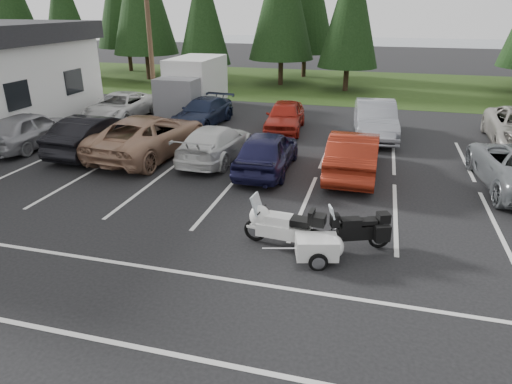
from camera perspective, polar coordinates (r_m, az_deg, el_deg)
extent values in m
plane|color=black|center=(13.27, 3.20, -3.14)|extent=(120.00, 120.00, 0.00)
cube|color=#213611|center=(36.27, 11.39, 12.95)|extent=(80.00, 16.00, 0.01)
cube|color=gray|center=(67.00, 17.13, 16.62)|extent=(70.00, 50.00, 0.02)
cylinder|color=#473321|center=(26.80, -13.24, 19.28)|extent=(0.26, 0.26, 9.00)
cube|color=silver|center=(15.07, 4.79, 0.06)|extent=(32.00, 16.00, 0.01)
cylinder|color=#332316|center=(46.00, -27.33, 14.49)|extent=(0.36, 0.36, 2.50)
cylinder|color=#332316|center=(41.25, -22.04, 14.43)|extent=(0.36, 0.36, 2.16)
cone|color=black|center=(40.98, -22.96, 20.37)|extent=(3.96, 3.96, 7.65)
cylinder|color=#332316|center=(39.37, -13.39, 15.56)|extent=(0.36, 0.36, 2.78)
cylinder|color=#332316|center=(35.86, -6.35, 14.84)|extent=(0.36, 0.36, 2.11)
cone|color=black|center=(35.56, -6.66, 21.60)|extent=(3.87, 3.87, 7.48)
cylinder|color=#332316|center=(35.69, 3.11, 15.31)|extent=(0.36, 0.36, 2.62)
cylinder|color=#332316|center=(33.73, 11.21, 14.21)|extent=(0.36, 0.36, 2.26)
cone|color=black|center=(33.42, 11.83, 21.88)|extent=(4.14, 4.14, 7.99)
cylinder|color=#332316|center=(44.95, -15.52, 16.21)|extent=(0.36, 0.36, 2.88)
cylinder|color=#332316|center=(39.99, 6.02, 16.07)|extent=(0.36, 0.36, 2.71)
imported|color=#9C9BA0|center=(21.88, -26.42, 7.04)|extent=(1.93, 4.58, 1.55)
imported|color=black|center=(19.95, -19.40, 6.84)|extent=(1.88, 4.84, 1.57)
imported|color=#9F775C|center=(19.02, -13.19, 6.93)|extent=(3.27, 6.16, 1.65)
imported|color=silver|center=(18.07, -5.06, 6.14)|extent=(2.09, 4.74, 1.36)
imported|color=#161637|center=(16.68, 1.37, 5.13)|extent=(1.87, 4.50, 1.52)
imported|color=maroon|center=(16.66, 12.11, 4.74)|extent=(1.70, 4.83, 1.59)
imported|color=silver|center=(25.53, -16.68, 10.17)|extent=(2.48, 5.09, 1.39)
imported|color=#161E37|center=(23.52, -6.64, 9.87)|extent=(2.26, 4.71, 1.32)
imported|color=maroon|center=(22.32, 3.64, 9.44)|extent=(2.00, 4.30, 1.43)
imported|color=gray|center=(21.85, 14.68, 8.76)|extent=(2.21, 5.12, 1.64)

